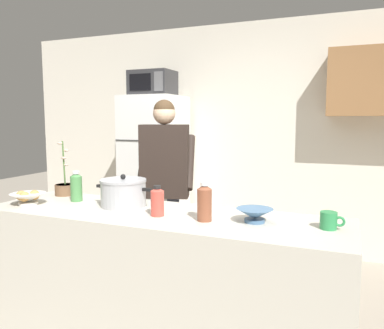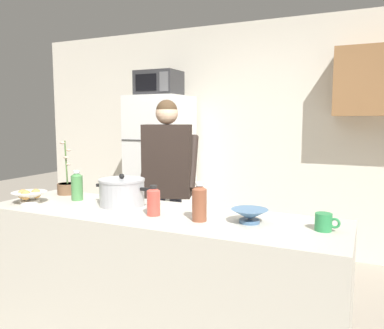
# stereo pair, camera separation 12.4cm
# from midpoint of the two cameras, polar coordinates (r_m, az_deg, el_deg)

# --- Properties ---
(back_wall_unit) EXTENTS (6.00, 0.48, 2.60)m
(back_wall_unit) POSITION_cam_midpoint_polar(r_m,az_deg,el_deg) (4.46, 13.01, 4.95)
(back_wall_unit) COLOR silver
(back_wall_unit) RESTS_ON ground
(kitchen_island) EXTENTS (2.35, 0.68, 0.92)m
(kitchen_island) POSITION_cam_midpoint_polar(r_m,az_deg,el_deg) (2.62, -3.87, -16.95)
(kitchen_island) COLOR beige
(kitchen_island) RESTS_ON ground
(refrigerator) EXTENTS (0.64, 0.68, 1.78)m
(refrigerator) POSITION_cam_midpoint_polar(r_m,az_deg,el_deg) (4.55, -3.90, -1.14)
(refrigerator) COLOR white
(refrigerator) RESTS_ON ground
(microwave) EXTENTS (0.48, 0.37, 0.28)m
(microwave) POSITION_cam_midpoint_polar(r_m,az_deg,el_deg) (4.51, -4.15, 11.89)
(microwave) COLOR #2D2D30
(microwave) RESTS_ON refrigerator
(person_near_pot) EXTENTS (0.60, 0.53, 1.68)m
(person_near_pot) POSITION_cam_midpoint_polar(r_m,az_deg,el_deg) (3.45, -2.63, -0.91)
(person_near_pot) COLOR #33384C
(person_near_pot) RESTS_ON ground
(cooking_pot) EXTENTS (0.43, 0.31, 0.22)m
(cooking_pot) POSITION_cam_midpoint_polar(r_m,az_deg,el_deg) (2.68, -9.02, -4.05)
(cooking_pot) COLOR #ADAFB5
(cooking_pot) RESTS_ON kitchen_island
(coffee_mug) EXTENTS (0.13, 0.09, 0.10)m
(coffee_mug) POSITION_cam_midpoint_polar(r_m,az_deg,el_deg) (2.21, 20.52, -7.99)
(coffee_mug) COLOR #2D8C4C
(coffee_mug) RESTS_ON kitchen_island
(bread_bowl) EXTENTS (0.24, 0.24, 0.10)m
(bread_bowl) POSITION_cam_midpoint_polar(r_m,az_deg,el_deg) (2.94, -21.85, -4.37)
(bread_bowl) COLOR white
(bread_bowl) RESTS_ON kitchen_island
(empty_bowl) EXTENTS (0.21, 0.21, 0.08)m
(empty_bowl) POSITION_cam_midpoint_polar(r_m,az_deg,el_deg) (2.25, 10.10, -7.38)
(empty_bowl) COLOR #4C7299
(empty_bowl) RESTS_ON kitchen_island
(bottle_near_edge) EXTENTS (0.08, 0.08, 0.19)m
(bottle_near_edge) POSITION_cam_midpoint_polar(r_m,az_deg,el_deg) (2.39, -4.23, -5.37)
(bottle_near_edge) COLOR #D84C3F
(bottle_near_edge) RESTS_ON kitchen_island
(bottle_mid_counter) EXTENTS (0.08, 0.08, 0.22)m
(bottle_mid_counter) POSITION_cam_midpoint_polar(r_m,az_deg,el_deg) (2.93, -15.51, -3.05)
(bottle_mid_counter) COLOR #4C8C4C
(bottle_mid_counter) RESTS_ON kitchen_island
(bottle_far_corner) EXTENTS (0.09, 0.09, 0.23)m
(bottle_far_corner) POSITION_cam_midpoint_polar(r_m,az_deg,el_deg) (2.25, 2.69, -5.61)
(bottle_far_corner) COLOR brown
(bottle_far_corner) RESTS_ON kitchen_island
(potted_orchid) EXTENTS (0.15, 0.15, 0.42)m
(potted_orchid) POSITION_cam_midpoint_polar(r_m,az_deg,el_deg) (3.19, -16.96, -3.10)
(potted_orchid) COLOR brown
(potted_orchid) RESTS_ON kitchen_island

